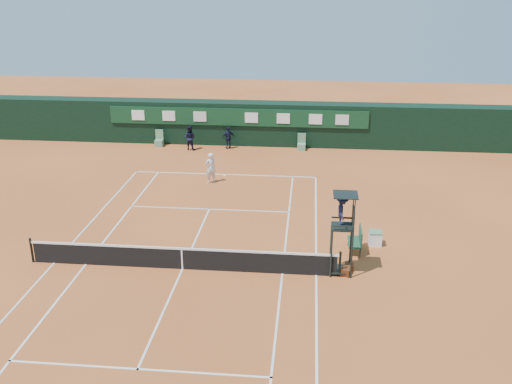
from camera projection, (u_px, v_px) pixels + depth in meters
ground at (183, 269)px, 23.46m from camera, size 90.00×90.00×0.00m
court_lines at (183, 269)px, 23.45m from camera, size 11.05×23.85×0.01m
tennis_net at (182, 258)px, 23.27m from camera, size 12.90×0.10×1.10m
back_wall at (239, 123)px, 40.33m from camera, size 40.00×1.65×3.00m
linesman_chair_left at (159, 142)px, 40.08m from camera, size 0.55×0.50×1.15m
linesman_chair_right at (301, 146)px, 39.19m from camera, size 0.55×0.50×1.15m
umpire_chair at (343, 217)px, 22.30m from camera, size 0.96×0.95×3.42m
player_bench at (357, 239)px, 24.73m from camera, size 0.56×1.20×1.10m
tennis_bag at (347, 269)px, 23.11m from camera, size 0.58×0.88×0.30m
cooler at (375, 238)px, 25.46m from camera, size 0.57×0.57×0.65m
tennis_ball at (290, 205)px, 29.91m from camera, size 0.07×0.07×0.07m
player at (211, 168)px, 32.89m from camera, size 0.78×0.73×1.79m
ball_kid_left at (190, 138)px, 39.08m from camera, size 0.94×0.80×1.69m
ball_kid_right at (228, 138)px, 39.36m from camera, size 0.98×0.78×1.56m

